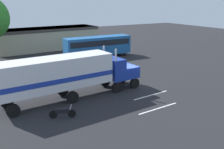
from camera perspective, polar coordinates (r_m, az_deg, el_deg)
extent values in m
plane|color=#232326|center=(27.96, 3.76, -2.57)|extent=(120.00, 120.00, 0.00)
cube|color=silver|center=(25.50, 8.77, -4.61)|extent=(4.40, 0.51, 0.01)
cube|color=silver|center=(22.60, 10.34, -7.51)|extent=(4.40, 0.42, 0.01)
cube|color=#193399|center=(27.47, 3.21, 0.81)|extent=(1.96, 2.61, 1.20)
cube|color=#193399|center=(26.43, 0.47, 1.34)|extent=(1.56, 2.59, 2.20)
cube|color=silver|center=(28.03, 4.74, 1.10)|extent=(0.22, 2.10, 1.08)
cube|color=#193399|center=(27.46, 3.21, 0.93)|extent=(1.96, 2.65, 0.36)
cylinder|color=silver|center=(26.88, -1.83, 2.90)|extent=(0.18, 0.18, 3.40)
cylinder|color=silver|center=(25.10, 0.87, 1.94)|extent=(0.18, 0.18, 3.40)
cube|color=silver|center=(23.39, -12.43, 0.34)|extent=(10.65, 3.28, 2.80)
cube|color=#193399|center=(23.51, -12.37, -0.64)|extent=(10.65, 3.32, 0.44)
cylinder|color=silver|center=(28.03, -0.35, -0.44)|extent=(1.34, 0.72, 0.64)
cylinder|color=black|center=(28.81, 2.32, -0.81)|extent=(1.12, 0.37, 1.10)
cylinder|color=black|center=(27.16, 5.08, -1.94)|extent=(1.12, 0.37, 1.10)
cylinder|color=black|center=(27.56, -1.53, -1.61)|extent=(1.12, 0.37, 1.10)
cylinder|color=black|center=(25.83, 1.12, -2.85)|extent=(1.12, 0.37, 1.10)
cylinder|color=black|center=(25.38, -10.98, -3.52)|extent=(1.12, 0.37, 1.10)
cylinder|color=black|center=(23.49, -8.82, -5.05)|extent=(1.12, 0.37, 1.10)
cylinder|color=black|center=(23.99, -22.59, -5.71)|extent=(1.12, 0.37, 1.10)
cylinder|color=black|center=(21.98, -21.35, -7.58)|extent=(1.12, 0.37, 1.10)
cylinder|color=#2D3347|center=(26.57, -10.99, -2.93)|extent=(0.18, 0.18, 0.82)
cylinder|color=#2D3347|center=(26.54, -11.31, -2.97)|extent=(0.18, 0.18, 0.82)
cylinder|color=#333338|center=(26.33, -11.23, -1.51)|extent=(0.34, 0.34, 0.58)
sphere|color=tan|center=(26.21, -11.28, -0.67)|extent=(0.23, 0.23, 0.23)
cube|color=black|center=(26.51, -11.32, -1.33)|extent=(0.28, 0.19, 0.36)
cube|color=#1E5999|center=(41.53, -3.19, 6.48)|extent=(11.05, 2.77, 2.90)
cube|color=black|center=(41.44, -3.20, 7.28)|extent=(10.39, 2.80, 0.90)
cylinder|color=black|center=(44.68, 0.94, 5.32)|extent=(1.01, 0.30, 1.00)
cylinder|color=black|center=(42.79, 2.46, 4.81)|extent=(1.01, 0.30, 1.00)
cylinder|color=black|center=(41.38, -8.46, 4.25)|extent=(1.01, 0.30, 1.00)
cylinder|color=black|center=(39.33, -7.28, 3.66)|extent=(1.01, 0.30, 1.00)
cylinder|color=black|center=(20.80, -9.03, -8.64)|extent=(0.65, 0.35, 0.66)
cylinder|color=black|center=(20.91, -13.05, -8.74)|extent=(0.65, 0.35, 0.66)
cube|color=black|center=(20.72, -11.09, -8.00)|extent=(1.11, 0.65, 0.36)
cylinder|color=silver|center=(20.62, -9.37, -7.52)|extent=(0.29, 0.18, 0.69)
cube|color=#B7AD8C|center=(50.62, -14.26, 7.86)|extent=(19.41, 7.23, 4.03)
cube|color=#3F3833|center=(50.41, -14.40, 9.85)|extent=(19.52, 7.34, 0.50)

